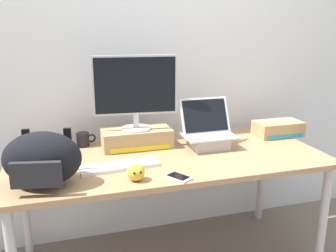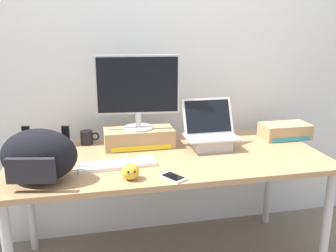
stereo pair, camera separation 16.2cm
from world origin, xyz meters
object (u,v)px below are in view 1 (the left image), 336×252
at_px(open_laptop, 208,137).
at_px(cell_phone, 178,177).
at_px(toner_box_cyan, 278,129).
at_px(desktop_monitor, 135,90).
at_px(plush_toy, 136,172).
at_px(external_keyboard, 119,166).
at_px(toner_box_yellow, 137,138).
at_px(coffee_mug, 83,139).
at_px(messenger_backpack, 42,159).

height_order(open_laptop, cell_phone, open_laptop).
relative_size(cell_phone, toner_box_cyan, 0.48).
bearing_deg(desktop_monitor, plush_toy, -96.43).
bearing_deg(external_keyboard, plush_toy, -79.69).
bearing_deg(open_laptop, cell_phone, -128.75).
bearing_deg(plush_toy, toner_box_yellow, 77.58).
distance_m(external_keyboard, toner_box_cyan, 1.19).
bearing_deg(plush_toy, open_laptop, 34.99).
xyz_separation_m(open_laptop, external_keyboard, (-0.59, -0.19, -0.05)).
bearing_deg(plush_toy, desktop_monitor, 77.57).
bearing_deg(external_keyboard, toner_box_yellow, 58.19).
height_order(external_keyboard, cell_phone, external_keyboard).
distance_m(toner_box_yellow, coffee_mug, 0.34).
bearing_deg(external_keyboard, cell_phone, -45.40).
bearing_deg(plush_toy, messenger_backpack, 170.08).
xyz_separation_m(desktop_monitor, external_keyboard, (-0.16, -0.32, -0.35)).
height_order(desktop_monitor, toner_box_cyan, desktop_monitor).
xyz_separation_m(external_keyboard, messenger_backpack, (-0.38, -0.11, 0.12)).
xyz_separation_m(open_laptop, coffee_mug, (-0.75, 0.24, -0.02)).
xyz_separation_m(external_keyboard, toner_box_cyan, (1.15, 0.28, 0.04)).
bearing_deg(coffee_mug, open_laptop, -18.15).
height_order(messenger_backpack, plush_toy, messenger_backpack).
bearing_deg(messenger_backpack, toner_box_yellow, 49.95).
bearing_deg(cell_phone, desktop_monitor, 68.03).
relative_size(desktop_monitor, coffee_mug, 4.21).
distance_m(open_laptop, cell_phone, 0.53).
relative_size(desktop_monitor, messenger_backpack, 1.25).
distance_m(desktop_monitor, messenger_backpack, 0.74).
height_order(desktop_monitor, cell_phone, desktop_monitor).
distance_m(external_keyboard, messenger_backpack, 0.42).
height_order(toner_box_yellow, desktop_monitor, desktop_monitor).
distance_m(external_keyboard, cell_phone, 0.34).
xyz_separation_m(open_laptop, cell_phone, (-0.33, -0.41, -0.06)).
height_order(external_keyboard, coffee_mug, coffee_mug).
bearing_deg(toner_box_cyan, messenger_backpack, -165.60).
height_order(desktop_monitor, messenger_backpack, desktop_monitor).
height_order(external_keyboard, messenger_backpack, messenger_backpack).
relative_size(toner_box_yellow, messenger_backpack, 1.06).
height_order(open_laptop, plush_toy, open_laptop).
relative_size(cell_phone, plush_toy, 1.76).
bearing_deg(desktop_monitor, external_keyboard, -111.09).
distance_m(desktop_monitor, open_laptop, 0.54).
xyz_separation_m(cell_phone, plush_toy, (-0.21, 0.03, 0.04)).
bearing_deg(cell_phone, toner_box_yellow, 67.99).
xyz_separation_m(toner_box_yellow, toner_box_cyan, (0.99, -0.04, -0.01)).
xyz_separation_m(desktop_monitor, open_laptop, (0.43, -0.13, -0.30)).
bearing_deg(external_keyboard, toner_box_cyan, 8.87).
bearing_deg(desktop_monitor, open_laptop, -11.18).
height_order(toner_box_yellow, external_keyboard, toner_box_yellow).
height_order(cell_phone, plush_toy, plush_toy).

